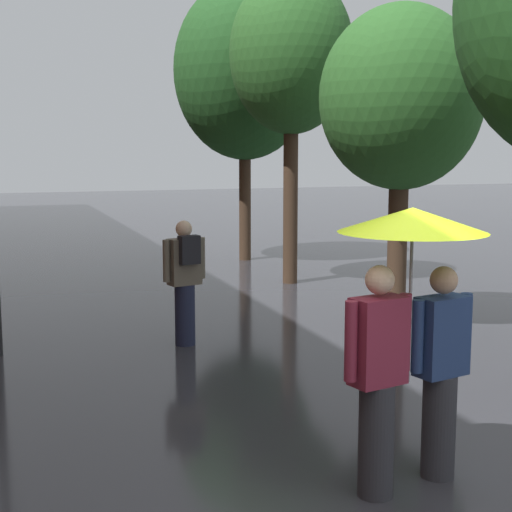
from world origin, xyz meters
The scene contains 5 objects.
street_tree_1 centered at (2.81, 5.40, 3.18)m, with size 2.26×2.26×4.48m.
street_tree_2 centered at (2.65, 9.04, 4.15)m, with size 2.24×2.24×5.64m.
street_tree_3 centered at (2.79, 12.11, 4.16)m, with size 3.10×3.10×6.12m.
couple_under_umbrella centered at (0.25, 0.72, 1.38)m, with size 1.19×1.09×2.10m.
pedestrian_walking_midground centered at (-0.30, 5.28, 0.86)m, with size 0.58×0.39×1.61m.
Camera 1 is at (-2.62, -4.07, 2.53)m, focal length 53.67 mm.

